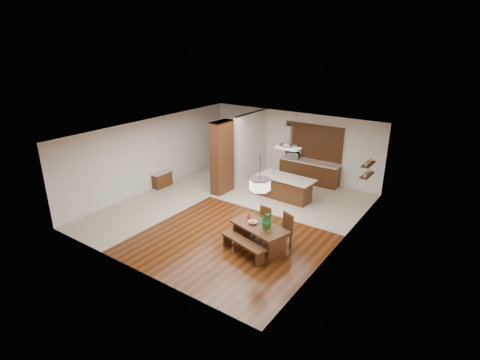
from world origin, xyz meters
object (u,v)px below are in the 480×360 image
Objects in this scene: kitchen_island at (286,188)px; range_hood at (288,137)px; hallway_console at (162,180)px; dining_chair_left at (262,222)px; dining_table at (259,231)px; fruit_bowl at (253,222)px; dining_chair_right at (282,231)px; dining_bench at (243,248)px; pendant_lantern at (260,177)px; foliage_plant at (267,220)px; island_cup at (294,178)px; microwave at (294,155)px.

range_hood is (0.00, 0.00, 2.00)m from kitchen_island.
kitchen_island is at bearing -90.00° from range_hood.
kitchen_island is at bearing 20.59° from hallway_console.
dining_table is at bearing -59.52° from dining_chair_left.
dining_chair_left is 0.67m from fruit_bowl.
dining_chair_right is at bearing -8.81° from dining_chair_left.
range_hood is at bearing 102.13° from dining_bench.
hallway_console is at bearing -168.64° from dining_chair_right.
dining_chair_left is at bearing 95.86° from dining_bench.
fruit_bowl is at bearing 177.93° from dining_table.
pendant_lantern reaches higher than dining_chair_left.
island_cup is (-0.99, 3.53, -0.04)m from foliage_plant.
pendant_lantern and range_hood have the same top height.
kitchen_island is (-0.79, 3.02, -0.01)m from dining_chair_left.
range_hood is at bearing 103.02° from fruit_bowl.
island_cup reaches higher than hallway_console.
foliage_plant is at bearing -41.87° from dining_chair_left.
dining_chair_right is 8.76× the size of island_cup.
kitchen_island reaches higher than fruit_bowl.
range_hood is 7.48× the size of island_cup.
hallway_console is 6.63m from dining_chair_right.
dining_chair_left is 2.99m from island_cup.
foliage_plant is 4.15m from range_hood.
dining_table is 3.63m from island_cup.
range_hood reaches higher than kitchen_island.
dining_chair_left is (5.64, -1.20, 0.16)m from hallway_console.
kitchen_island is at bearing 110.31° from foliage_plant.
pendant_lantern is at bearing 75.30° from dining_bench.
foliage_plant is at bearing -80.74° from microwave.
foliage_plant is at bearing -74.41° from island_cup.
dining_chair_left reaches higher than fruit_bowl.
dining_table is 6.12m from microwave.
pendant_lantern reaches higher than foliage_plant.
foliage_plant is (0.27, 0.01, -1.25)m from pendant_lantern.
fruit_bowl is at bearing -79.13° from dining_chair_left.
dining_chair_right reaches higher than dining_chair_left.
kitchen_island is at bearing 110.51° from dining_chair_left.
fruit_bowl is 2.25× the size of island_cup.
pendant_lantern is at bearing -59.52° from dining_chair_left.
hallway_console is 7.31× the size of island_cup.
dining_chair_right is 3.90× the size of fruit_bowl.
dining_table is 0.84× the size of kitchen_island.
foliage_plant is 0.61× the size of range_hood.
kitchen_island is (-1.35, 3.64, -0.53)m from foliage_plant.
range_hood is at bearing 20.63° from hallway_console.
hallway_console is 0.39× the size of kitchen_island.
hallway_console is 6.25m from dining_bench.
kitchen_island is at bearing 106.40° from pendant_lantern.
dining_table is 3.46× the size of foliage_plant.
range_hood reaches higher than island_cup.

